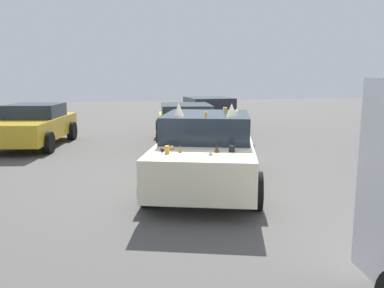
{
  "coord_description": "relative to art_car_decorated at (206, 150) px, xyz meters",
  "views": [
    {
      "loc": [
        -7.62,
        2.16,
        2.23
      ],
      "look_at": [
        0.0,
        0.3,
        0.9
      ],
      "focal_mm": 36.94,
      "sensor_mm": 36.0,
      "label": 1
    }
  ],
  "objects": [
    {
      "name": "ground_plane",
      "position": [
        -0.03,
        0.01,
        -0.76
      ],
      "size": [
        60.0,
        60.0,
        0.0
      ],
      "primitive_type": "plane",
      "color": "#514F4C"
    },
    {
      "name": "parked_sedan_near_right",
      "position": [
        5.22,
        -0.73,
        -0.06
      ],
      "size": [
        4.7,
        2.45,
        1.36
      ],
      "rotation": [
        0.0,
        0.0,
        -0.14
      ],
      "color": "gold",
      "rests_on": "ground"
    },
    {
      "name": "parked_sedan_near_left",
      "position": [
        8.04,
        -2.31,
        -0.05
      ],
      "size": [
        4.41,
        2.11,
        1.41
      ],
      "rotation": [
        0.0,
        0.0,
        0.01
      ],
      "color": "red",
      "rests_on": "ground"
    },
    {
      "name": "art_car_decorated",
      "position": [
        0.0,
        0.0,
        0.0
      ],
      "size": [
        4.75,
        3.19,
        1.75
      ],
      "rotation": [
        0.0,
        0.0,
        2.8
      ],
      "color": "beige",
      "rests_on": "ground"
    },
    {
      "name": "parked_sedan_row_back_far",
      "position": [
        5.99,
        4.17,
        -0.07
      ],
      "size": [
        4.44,
        2.65,
        1.36
      ],
      "rotation": [
        0.0,
        0.0,
        2.93
      ],
      "color": "gold",
      "rests_on": "ground"
    }
  ]
}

